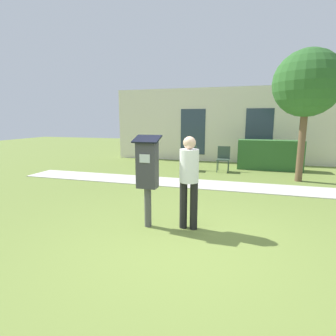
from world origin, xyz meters
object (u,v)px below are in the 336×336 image
object	(u,v)px
parking_meter	(147,169)
person_standing	(189,176)
outdoor_chair_middle	(223,157)
outdoor_chair_left	(190,156)

from	to	relation	value
parking_meter	person_standing	world-z (taller)	parking_meter
outdoor_chair_middle	person_standing	bearing A→B (deg)	-90.82
person_standing	outdoor_chair_middle	xyz separation A→B (m)	(0.16, 5.30, -0.40)
person_standing	outdoor_chair_middle	distance (m)	5.32
outdoor_chair_left	parking_meter	bearing A→B (deg)	-67.71
person_standing	outdoor_chair_left	xyz separation A→B (m)	(-1.04, 5.20, -0.40)
parking_meter	outdoor_chair_left	size ratio (longest dim) A/B	1.77
parking_meter	outdoor_chair_left	xyz separation A→B (m)	(-0.34, 5.31, -0.49)
parking_meter	outdoor_chair_left	bearing A→B (deg)	93.70
outdoor_chair_left	outdoor_chair_middle	size ratio (longest dim) A/B	1.00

